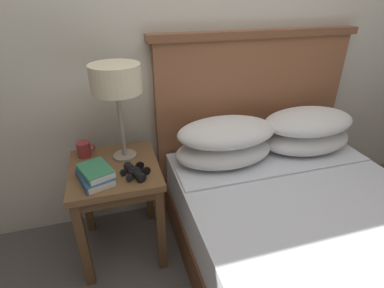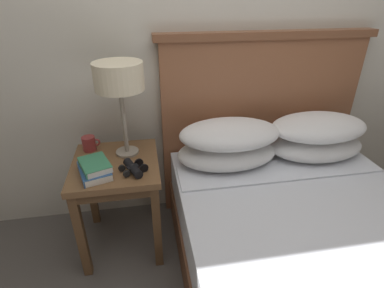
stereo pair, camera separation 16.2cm
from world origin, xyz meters
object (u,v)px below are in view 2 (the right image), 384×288
(nightstand, at_px, (117,176))
(binoculars_pair, at_px, (133,168))
(bed, at_px, (311,247))
(coffee_mug, at_px, (89,143))
(book_on_nightstand, at_px, (94,171))
(book_stacked_on_top, at_px, (94,165))
(table_lamp, at_px, (119,79))

(nightstand, bearing_deg, binoculars_pair, -49.12)
(bed, height_order, coffee_mug, bed)
(bed, xyz_separation_m, binoculars_pair, (-0.84, 0.40, 0.30))
(book_on_nightstand, distance_m, coffee_mug, 0.28)
(book_stacked_on_top, bearing_deg, table_lamp, 52.13)
(nightstand, bearing_deg, coffee_mug, 132.19)
(book_on_nightstand, relative_size, binoculars_pair, 1.49)
(book_stacked_on_top, bearing_deg, coffee_mug, 102.63)
(bed, distance_m, table_lamp, 1.28)
(nightstand, xyz_separation_m, bed, (0.94, -0.51, -0.19))
(bed, bearing_deg, binoculars_pair, 154.65)
(nightstand, relative_size, book_on_nightstand, 2.40)
(bed, xyz_separation_m, table_lamp, (-0.87, 0.61, 0.71))
(bed, distance_m, binoculars_pair, 0.98)
(nightstand, relative_size, bed, 0.31)
(table_lamp, distance_m, binoculars_pair, 0.46)
(book_on_nightstand, bearing_deg, table_lamp, 50.85)
(book_on_nightstand, distance_m, book_stacked_on_top, 0.04)
(bed, distance_m, book_on_nightstand, 1.15)
(bed, height_order, table_lamp, bed)
(binoculars_pair, xyz_separation_m, coffee_mug, (-0.25, 0.28, 0.02))
(book_on_nightstand, xyz_separation_m, binoculars_pair, (0.20, -0.01, 0.00))
(book_stacked_on_top, distance_m, binoculars_pair, 0.19)
(binoculars_pair, bearing_deg, bed, -25.35)
(table_lamp, bearing_deg, coffee_mug, 161.15)
(book_on_nightstand, height_order, coffee_mug, coffee_mug)
(table_lamp, bearing_deg, book_on_nightstand, -129.15)
(nightstand, distance_m, bed, 1.09)
(nightstand, xyz_separation_m, book_stacked_on_top, (-0.09, -0.11, 0.15))
(book_on_nightstand, relative_size, coffee_mug, 2.36)
(nightstand, height_order, binoculars_pair, binoculars_pair)
(book_stacked_on_top, xyz_separation_m, coffee_mug, (-0.06, 0.27, -0.01))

